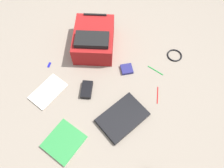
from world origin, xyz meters
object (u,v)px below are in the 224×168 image
object	(u,v)px
usb_stick	(49,65)
book_manual	(64,142)
backpack	(94,39)
book_red	(48,91)
cable_coil	(175,55)
pen_black	(155,70)
pen_blue	(158,95)
earbud_pouch	(127,69)
laptop	(122,117)
power_brick	(87,90)

from	to	relation	value
usb_stick	book_manual	bearing A→B (deg)	-53.74
backpack	book_red	distance (m)	0.55
cable_coil	pen_black	bearing A→B (deg)	-120.68
pen_black	pen_blue	world-z (taller)	pen_black
backpack	cable_coil	xyz separation A→B (m)	(0.65, 0.13, -0.08)
book_manual	cable_coil	distance (m)	1.09
book_red	earbud_pouch	world-z (taller)	earbud_pouch
pen_blue	earbud_pouch	distance (m)	0.31
pen_black	earbud_pouch	size ratio (longest dim) A/B	1.57
book_manual	backpack	bearing A→B (deg)	97.38
backpack	laptop	world-z (taller)	backpack
book_manual	pen_blue	bearing A→B (deg)	47.15
pen_blue	usb_stick	distance (m)	0.88
book_red	cable_coil	world-z (taller)	book_red
pen_blue	usb_stick	xyz separation A→B (m)	(-0.88, -0.02, -0.00)
book_manual	pen_blue	xyz separation A→B (m)	(0.50, 0.54, -0.01)
power_brick	earbud_pouch	size ratio (longest dim) A/B	1.56
backpack	pen_blue	xyz separation A→B (m)	(0.61, -0.27, -0.09)
cable_coil	power_brick	world-z (taller)	power_brick
book_manual	usb_stick	distance (m)	0.64
backpack	power_brick	distance (m)	0.43
cable_coil	usb_stick	size ratio (longest dim) A/B	2.59
laptop	cable_coil	world-z (taller)	laptop
laptop	usb_stick	size ratio (longest dim) A/B	8.37
backpack	pen_black	distance (m)	0.55
backpack	laptop	size ratio (longest dim) A/B	1.19
book_red	power_brick	bearing A→B (deg)	21.18
laptop	book_manual	size ratio (longest dim) A/B	1.39
cable_coil	power_brick	bearing A→B (deg)	-135.96
backpack	usb_stick	distance (m)	0.41
book_red	pen_blue	bearing A→B (deg)	17.30
pen_blue	usb_stick	world-z (taller)	same
laptop	earbud_pouch	xyz separation A→B (m)	(-0.09, 0.39, -0.00)
laptop	power_brick	world-z (taller)	power_brick
power_brick	pen_black	world-z (taller)	power_brick
pen_blue	usb_stick	bearing A→B (deg)	-178.46
cable_coil	pen_black	size ratio (longest dim) A/B	0.89
backpack	usb_stick	size ratio (longest dim) A/B	9.99
laptop	pen_blue	bearing A→B (deg)	53.30
book_manual	power_brick	xyz separation A→B (m)	(-0.01, 0.40, 0.01)
earbud_pouch	pen_blue	bearing A→B (deg)	-25.79
book_red	laptop	bearing A→B (deg)	-1.41
book_manual	usb_stick	bearing A→B (deg)	126.26
earbud_pouch	usb_stick	xyz separation A→B (m)	(-0.60, -0.16, -0.01)
backpack	cable_coil	distance (m)	0.67
pen_black	usb_stick	bearing A→B (deg)	-164.23
pen_blue	backpack	bearing A→B (deg)	155.91
book_manual	pen_blue	world-z (taller)	book_manual
earbud_pouch	cable_coil	bearing A→B (deg)	38.55
cable_coil	book_red	bearing A→B (deg)	-142.11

